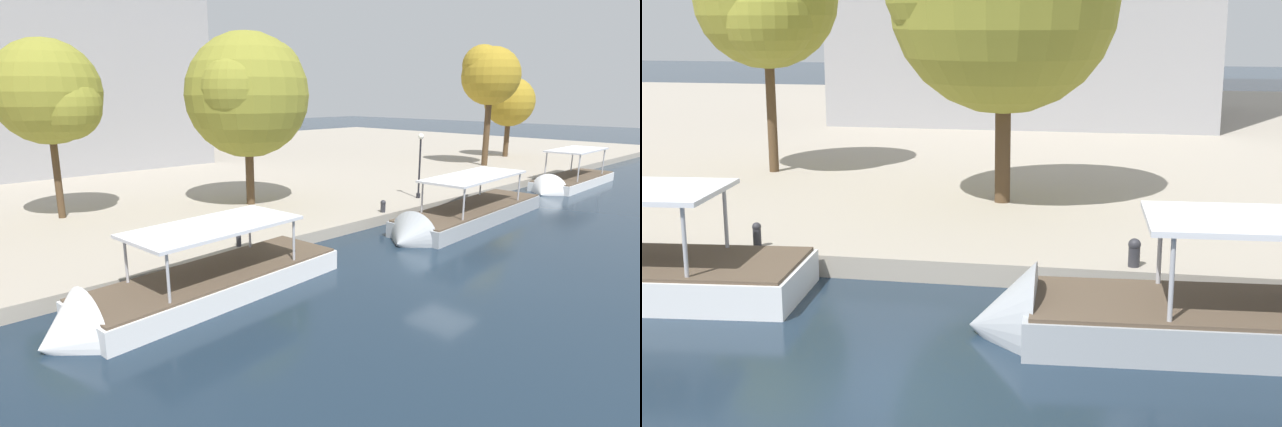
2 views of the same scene
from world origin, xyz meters
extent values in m
plane|color=#192838|center=(0.00, 0.00, 0.00)|extent=(220.00, 220.00, 0.00)
cube|color=#A39989|center=(0.00, 33.87, 0.29)|extent=(120.00, 55.00, 0.59)
cylinder|color=#B2B2B7|center=(-5.83, 3.05, 1.70)|extent=(0.10, 0.10, 1.63)
cylinder|color=#B2B2B7|center=(-6.09, 5.64, 1.70)|extent=(0.10, 0.10, 1.63)
cone|color=#9EA3A8|center=(1.31, 3.09, 0.20)|extent=(1.57, 2.87, 2.79)
cylinder|color=#B2B2B7|center=(4.69, 2.05, 1.73)|extent=(0.10, 0.10, 1.68)
cylinder|color=#B2B2B7|center=(4.54, 4.53, 1.73)|extent=(0.10, 0.10, 1.68)
cylinder|color=#2D2D33|center=(-5.83, 6.89, 0.83)|extent=(0.22, 0.22, 0.49)
sphere|color=#2D2D33|center=(-5.83, 6.89, 1.14)|extent=(0.24, 0.24, 0.24)
cylinder|color=#2D2D33|center=(4.03, 6.84, 0.82)|extent=(0.28, 0.28, 0.48)
sphere|color=#2D2D33|center=(4.03, 6.84, 1.14)|extent=(0.31, 0.31, 0.31)
cylinder|color=#4C3823|center=(-9.96, 17.99, 2.93)|extent=(0.37, 0.37, 4.69)
sphere|color=olive|center=(-9.44, 16.91, 6.62)|extent=(3.53, 3.53, 3.53)
cylinder|color=#4C3823|center=(-0.25, 13.88, 2.50)|extent=(0.51, 0.51, 3.83)
camera|label=1|loc=(-17.77, -11.33, 7.19)|focal=28.15mm
camera|label=2|loc=(3.77, -14.40, 6.59)|focal=49.46mm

